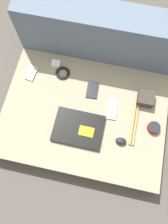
# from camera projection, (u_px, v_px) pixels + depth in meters

# --- Properties ---
(ground_plane) EXTENTS (8.00, 8.00, 0.00)m
(ground_plane) POSITION_uv_depth(u_px,v_px,m) (84.00, 118.00, 1.49)
(ground_plane) COLOR #4C4742
(couch_seat) EXTENTS (1.03, 0.76, 0.12)m
(couch_seat) POSITION_uv_depth(u_px,v_px,m) (84.00, 116.00, 1.43)
(couch_seat) COLOR gray
(couch_seat) RESTS_ON ground_plane
(couch_backrest) EXTENTS (1.03, 0.20, 0.47)m
(couch_backrest) POSITION_uv_depth(u_px,v_px,m) (100.00, 39.00, 1.42)
(couch_backrest) COLOR slate
(couch_backrest) RESTS_ON ground_plane
(laptop) EXTENTS (0.30, 0.22, 0.03)m
(laptop) POSITION_uv_depth(u_px,v_px,m) (78.00, 128.00, 1.33)
(laptop) COLOR black
(laptop) RESTS_ON couch_seat
(computer_mouse) EXTENTS (0.07, 0.05, 0.03)m
(computer_mouse) POSITION_uv_depth(u_px,v_px,m) (121.00, 141.00, 1.30)
(computer_mouse) COLOR black
(computer_mouse) RESTS_ON couch_seat
(speaker_puck) EXTENTS (0.08, 0.08, 0.03)m
(speaker_puck) POSITION_uv_depth(u_px,v_px,m) (154.00, 128.00, 1.33)
(speaker_puck) COLOR red
(speaker_puck) RESTS_ON couch_seat
(phone_silver) EXTENTS (0.06, 0.13, 0.01)m
(phone_silver) POSITION_uv_depth(u_px,v_px,m) (112.00, 110.00, 1.38)
(phone_silver) COLOR silver
(phone_silver) RESTS_ON couch_seat
(phone_black) EXTENTS (0.07, 0.11, 0.01)m
(phone_black) POSITION_uv_depth(u_px,v_px,m) (32.00, 73.00, 1.46)
(phone_black) COLOR #B7B7BC
(phone_black) RESTS_ON couch_seat
(phone_small) EXTENTS (0.08, 0.12, 0.01)m
(phone_small) POSITION_uv_depth(u_px,v_px,m) (92.00, 90.00, 1.42)
(phone_small) COLOR black
(phone_small) RESTS_ON couch_seat
(camera_pouch) EXTENTS (0.10, 0.10, 0.06)m
(camera_pouch) POSITION_uv_depth(u_px,v_px,m) (146.00, 98.00, 1.38)
(camera_pouch) COLOR #38332D
(camera_pouch) RESTS_ON couch_seat
(charger_brick) EXTENTS (0.06, 0.05, 0.03)m
(charger_brick) POSITION_uv_depth(u_px,v_px,m) (56.00, 64.00, 1.47)
(charger_brick) COLOR silver
(charger_brick) RESTS_ON couch_seat
(cable_coil) EXTENTS (0.09, 0.09, 0.02)m
(cable_coil) POSITION_uv_depth(u_px,v_px,m) (63.00, 73.00, 1.46)
(cable_coil) COLOR black
(cable_coil) RESTS_ON couch_seat
(drumstick_pair) EXTENTS (0.03, 0.35, 0.01)m
(drumstick_pair) POSITION_uv_depth(u_px,v_px,m) (135.00, 117.00, 1.36)
(drumstick_pair) COLOR tan
(drumstick_pair) RESTS_ON couch_seat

